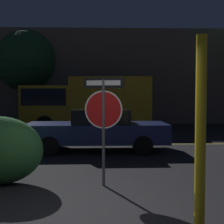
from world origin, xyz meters
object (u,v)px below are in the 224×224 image
at_px(yellow_pole_right, 200,135).
at_px(tree_1, 27,61).
at_px(delivery_truck, 86,101).
at_px(passing_car_2, 97,130).
at_px(stop_sign, 103,110).

distance_m(yellow_pole_right, tree_1, 18.75).
relative_size(delivery_truck, tree_1, 1.12).
distance_m(yellow_pole_right, passing_car_2, 6.63).
distance_m(stop_sign, passing_car_2, 4.27).
relative_size(stop_sign, delivery_truck, 0.31).
bearing_deg(yellow_pole_right, stop_sign, 119.14).
relative_size(yellow_pole_right, tree_1, 0.41).
height_order(yellow_pole_right, delivery_truck, delivery_truck).
relative_size(stop_sign, yellow_pole_right, 0.84).
bearing_deg(yellow_pole_right, passing_car_2, 102.80).
height_order(stop_sign, delivery_truck, delivery_truck).
bearing_deg(passing_car_2, tree_1, 23.72).
bearing_deg(tree_1, delivery_truck, -45.02).
height_order(stop_sign, tree_1, tree_1).
bearing_deg(yellow_pole_right, delivery_truck, 99.51).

